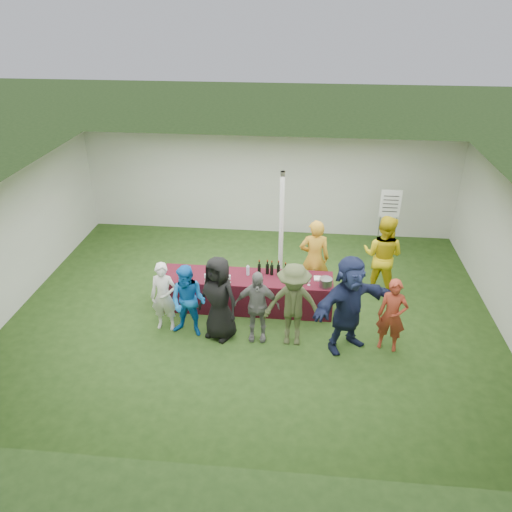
# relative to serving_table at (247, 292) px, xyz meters

# --- Properties ---
(ground) EXTENTS (60.00, 60.00, 0.00)m
(ground) POSITION_rel_serving_table_xyz_m (0.15, -0.11, -0.38)
(ground) COLOR #284719
(ground) RESTS_ON ground
(tent) EXTENTS (10.00, 10.00, 10.00)m
(tent) POSITION_rel_serving_table_xyz_m (0.65, 1.09, 0.98)
(tent) COLOR white
(tent) RESTS_ON ground
(serving_table) EXTENTS (3.60, 0.80, 0.75)m
(serving_table) POSITION_rel_serving_table_xyz_m (0.00, 0.00, 0.00)
(serving_table) COLOR #53111F
(serving_table) RESTS_ON ground
(wine_bottles) EXTENTS (0.62, 0.14, 0.32)m
(wine_bottles) POSITION_rel_serving_table_xyz_m (0.53, 0.14, 0.50)
(wine_bottles) COLOR black
(wine_bottles) RESTS_ON serving_table
(wine_glasses) EXTENTS (2.71, 0.13, 0.16)m
(wine_glasses) POSITION_rel_serving_table_xyz_m (-0.52, -0.25, 0.49)
(wine_glasses) COLOR silver
(wine_glasses) RESTS_ON serving_table
(water_bottle) EXTENTS (0.07, 0.07, 0.23)m
(water_bottle) POSITION_rel_serving_table_xyz_m (0.02, 0.08, 0.48)
(water_bottle) COLOR silver
(water_bottle) RESTS_ON serving_table
(bar_towel) EXTENTS (0.25, 0.18, 0.03)m
(bar_towel) POSITION_rel_serving_table_xyz_m (1.53, 0.05, 0.39)
(bar_towel) COLOR white
(bar_towel) RESTS_ON serving_table
(dump_bucket) EXTENTS (0.26, 0.26, 0.18)m
(dump_bucket) POSITION_rel_serving_table_xyz_m (1.63, -0.22, 0.46)
(dump_bucket) COLOR slate
(dump_bucket) RESTS_ON serving_table
(wine_list_sign) EXTENTS (0.50, 0.03, 1.80)m
(wine_list_sign) POSITION_rel_serving_table_xyz_m (3.22, 2.66, 0.94)
(wine_list_sign) COLOR slate
(wine_list_sign) RESTS_ON ground
(staff_pourer) EXTENTS (0.69, 0.48, 1.81)m
(staff_pourer) POSITION_rel_serving_table_xyz_m (1.40, 0.65, 0.53)
(staff_pourer) COLOR gold
(staff_pourer) RESTS_ON ground
(staff_back) EXTENTS (1.12, 1.02, 1.86)m
(staff_back) POSITION_rel_serving_table_xyz_m (2.88, 0.90, 0.55)
(staff_back) COLOR gold
(staff_back) RESTS_ON ground
(customer_0) EXTENTS (0.53, 0.35, 1.45)m
(customer_0) POSITION_rel_serving_table_xyz_m (-1.52, -0.90, 0.35)
(customer_0) COLOR silver
(customer_0) RESTS_ON ground
(customer_1) EXTENTS (0.82, 0.69, 1.50)m
(customer_1) POSITION_rel_serving_table_xyz_m (-1.00, -1.05, 0.38)
(customer_1) COLOR blue
(customer_1) RESTS_ON ground
(customer_2) EXTENTS (1.00, 0.86, 1.73)m
(customer_2) POSITION_rel_serving_table_xyz_m (-0.40, -1.06, 0.49)
(customer_2) COLOR black
(customer_2) RESTS_ON ground
(customer_3) EXTENTS (0.88, 0.38, 1.48)m
(customer_3) POSITION_rel_serving_table_xyz_m (0.32, -1.06, 0.37)
(customer_3) COLOR slate
(customer_3) RESTS_ON ground
(customer_4) EXTENTS (1.11, 0.65, 1.71)m
(customer_4) POSITION_rel_serving_table_xyz_m (1.01, -1.13, 0.48)
(customer_4) COLOR #414A29
(customer_4) RESTS_ON ground
(customer_5) EXTENTS (1.79, 1.49, 1.93)m
(customer_5) POSITION_rel_serving_table_xyz_m (2.02, -1.15, 0.59)
(customer_5) COLOR #1A2245
(customer_5) RESTS_ON ground
(customer_6) EXTENTS (0.61, 0.47, 1.47)m
(customer_6) POSITION_rel_serving_table_xyz_m (2.84, -1.11, 0.36)
(customer_6) COLOR maroon
(customer_6) RESTS_ON ground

